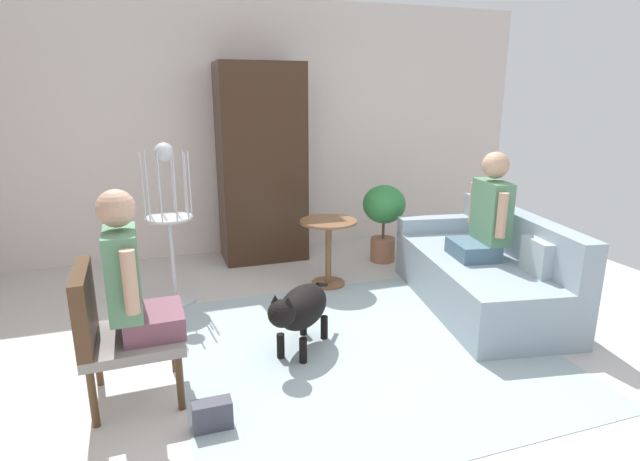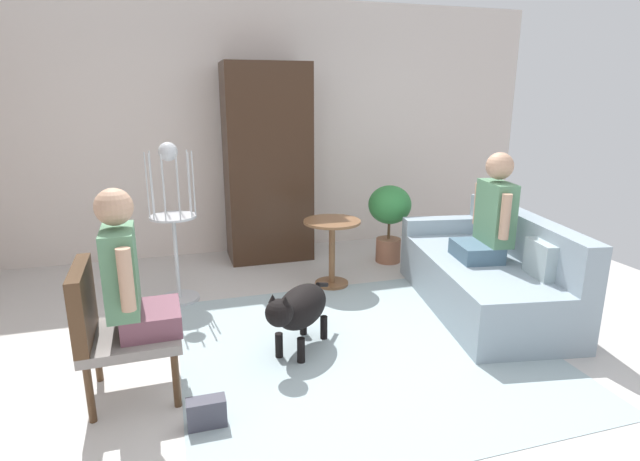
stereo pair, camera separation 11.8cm
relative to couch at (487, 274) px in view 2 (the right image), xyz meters
name	(u,v)px [view 2 (the right image)]	position (x,y,z in m)	size (l,w,h in m)	color
ground_plane	(349,353)	(-1.45, -0.46, -0.29)	(7.19, 7.19, 0.00)	beige
back_wall	(269,129)	(-1.45, 2.35, 1.14)	(6.59, 0.12, 2.86)	silver
area_rug	(364,349)	(-1.33, -0.44, -0.29)	(2.61, 2.50, 0.01)	#9EB2B7
couch	(487,274)	(0.00, 0.00, 0.00)	(1.21, 2.02, 0.83)	#8EA0AD
armchair	(109,323)	(-3.02, -0.54, 0.20)	(0.59, 0.57, 0.87)	#4C331E
person_on_couch	(491,216)	(-0.02, -0.01, 0.53)	(0.47, 0.57, 0.91)	slate
person_on_armchair	(129,275)	(-2.88, -0.54, 0.49)	(0.43, 0.55, 0.89)	#744554
round_end_table	(332,243)	(-1.15, 0.87, 0.14)	(0.55, 0.55, 0.66)	brown
dog	(299,308)	(-1.78, -0.31, 0.04)	(0.63, 0.70, 0.55)	black
bird_cage_stand	(174,223)	(-2.60, 0.92, 0.44)	(0.41, 0.41, 1.43)	silver
potted_plant	(389,213)	(-0.31, 1.38, 0.27)	(0.47, 0.47, 0.87)	#996047
armoire_cabinet	(267,164)	(-1.55, 1.94, 0.78)	(0.92, 0.56, 2.15)	#382316
handbag	(207,413)	(-2.50, -1.00, -0.21)	(0.22, 0.10, 0.17)	#3F3F4C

